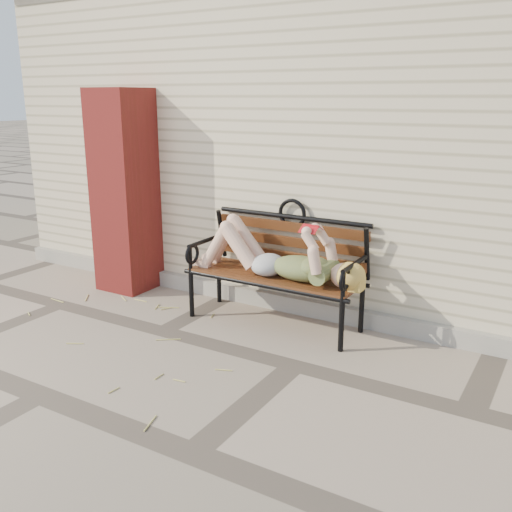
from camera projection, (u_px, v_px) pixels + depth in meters
The scene contains 7 objects.
ground at pixel (294, 366), 4.21m from camera, with size 80.00×80.00×0.00m, color gray.
house_wall at pixel (420, 136), 6.29m from camera, with size 8.00×4.00×3.00m, color beige.
foundation_strip at pixel (345, 315), 4.99m from camera, with size 8.00×0.10×0.15m, color #9A968B.
brick_pillar at pixel (125, 192), 5.69m from camera, with size 0.50×0.50×2.00m, color #A82825.
garden_bench at pixel (280, 256), 4.91m from camera, with size 1.64×0.65×1.06m.
reading_woman at pixel (274, 255), 4.79m from camera, with size 1.54×0.35×0.49m.
straw_scatter at pixel (86, 325), 4.95m from camera, with size 2.77×1.30×0.01m.
Camera 1 is at (1.72, -3.44, 1.92)m, focal length 40.00 mm.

